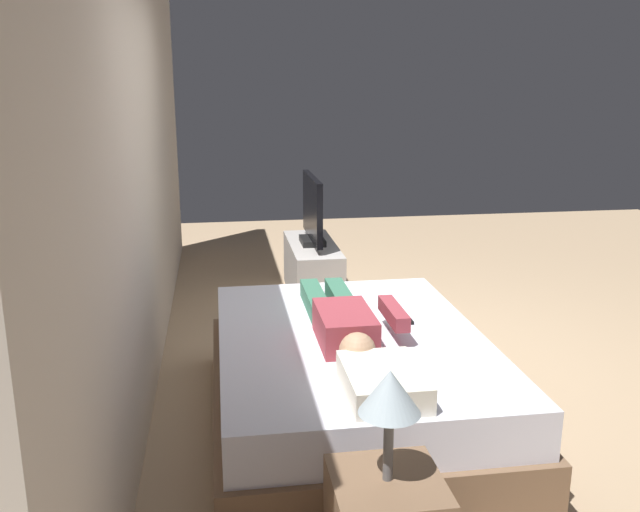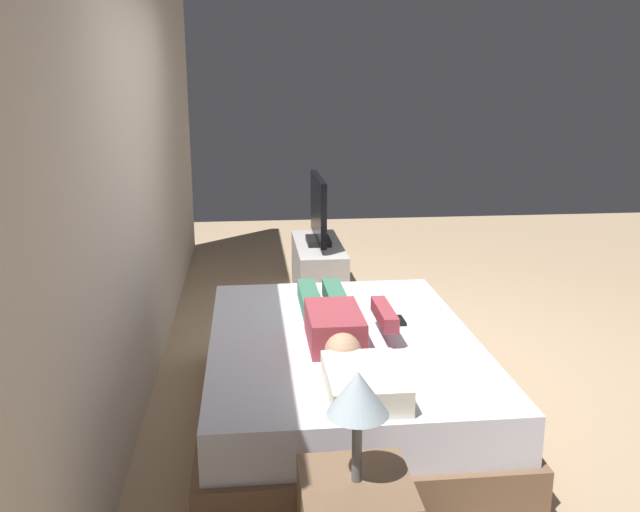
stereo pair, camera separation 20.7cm
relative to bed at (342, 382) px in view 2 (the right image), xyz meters
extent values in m
plane|color=tan|center=(0.73, -0.49, -0.26)|extent=(10.00, 10.00, 0.00)
cube|color=beige|center=(1.13, 1.17, 1.14)|extent=(6.40, 0.10, 2.80)
cube|color=brown|center=(0.00, 0.00, -0.11)|extent=(2.08, 1.51, 0.30)
cube|color=white|center=(0.00, 0.00, 0.16)|extent=(2.00, 1.43, 0.24)
cube|color=silver|center=(-0.72, 0.00, 0.34)|extent=(0.48, 0.34, 0.12)
cube|color=#993842|center=(-0.10, 0.06, 0.37)|extent=(0.48, 0.28, 0.18)
sphere|color=tan|center=(-0.43, 0.06, 0.37)|extent=(0.18, 0.18, 0.18)
cube|color=#387056|center=(0.44, -0.02, 0.33)|extent=(0.60, 0.11, 0.11)
cube|color=#387056|center=(0.44, 0.14, 0.33)|extent=(0.60, 0.11, 0.11)
cube|color=#993842|center=(-0.04, -0.22, 0.41)|extent=(0.40, 0.08, 0.08)
cube|color=black|center=(0.18, -0.36, 0.29)|extent=(0.15, 0.04, 0.02)
cube|color=#B7B2AD|center=(2.30, -0.11, -0.01)|extent=(1.10, 0.40, 0.50)
cube|color=black|center=(2.30, -0.11, 0.26)|extent=(0.32, 0.20, 0.05)
cube|color=black|center=(2.30, -0.11, 0.56)|extent=(0.88, 0.05, 0.54)
cylinder|color=#59595B|center=(-1.34, 0.13, 0.41)|extent=(0.04, 0.04, 0.30)
cone|color=silver|center=(-1.34, 0.13, 0.60)|extent=(0.22, 0.22, 0.16)
camera|label=1|loc=(-3.42, 0.69, 1.64)|focal=38.20mm
camera|label=2|loc=(-3.45, 0.49, 1.64)|focal=38.20mm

